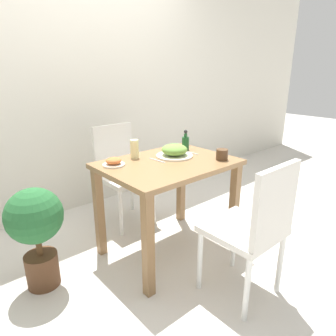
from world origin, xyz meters
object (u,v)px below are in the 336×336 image
object	(u,v)px
drink_cup	(222,155)
juice_glass	(134,149)
food_plate	(174,151)
chair_far	(121,168)
side_plate	(114,162)
potted_plant_left	(36,226)
chair_near	(255,225)
sauce_bottle	(185,142)

from	to	relation	value
drink_cup	juice_glass	size ratio (longest dim) A/B	0.62
food_plate	juice_glass	size ratio (longest dim) A/B	2.03
chair_far	side_plate	xyz separation A→B (m)	(-0.37, -0.51, 0.25)
chair_far	potted_plant_left	distance (m)	1.03
chair_far	side_plate	distance (m)	0.67
drink_cup	potted_plant_left	xyz separation A→B (m)	(-1.24, 0.47, -0.34)
chair_near	food_plate	xyz separation A→B (m)	(0.09, 0.80, 0.27)
chair_near	sauce_bottle	world-z (taller)	sauce_bottle
food_plate	sauce_bottle	size ratio (longest dim) A/B	1.67
food_plate	side_plate	distance (m)	0.49
side_plate	sauce_bottle	bearing A→B (deg)	-2.37
chair_near	chair_far	xyz separation A→B (m)	(-0.02, 1.42, 0.00)
juice_glass	potted_plant_left	world-z (taller)	juice_glass
food_plate	side_plate	world-z (taller)	food_plate
side_plate	drink_cup	xyz separation A→B (m)	(0.68, -0.41, 0.01)
potted_plant_left	chair_near	bearing A→B (deg)	-45.78
side_plate	potted_plant_left	world-z (taller)	side_plate
chair_far	drink_cup	distance (m)	1.00
juice_glass	sauce_bottle	bearing A→B (deg)	-11.08
chair_far	potted_plant_left	xyz separation A→B (m)	(-0.92, -0.45, -0.07)
drink_cup	juice_glass	xyz separation A→B (m)	(-0.46, 0.47, 0.03)
food_plate	juice_glass	bearing A→B (deg)	146.07
chair_far	potted_plant_left	bearing A→B (deg)	-154.06
chair_near	potted_plant_left	xyz separation A→B (m)	(-0.95, 0.97, -0.07)
chair_far	drink_cup	xyz separation A→B (m)	(0.32, -0.91, 0.27)
chair_near	juice_glass	distance (m)	1.03
potted_plant_left	side_plate	bearing A→B (deg)	-5.87
chair_far	potted_plant_left	world-z (taller)	chair_far
side_plate	potted_plant_left	xyz separation A→B (m)	(-0.56, 0.06, -0.33)
chair_near	food_plate	bearing A→B (deg)	-96.24
food_plate	drink_cup	distance (m)	0.36
chair_near	side_plate	world-z (taller)	chair_near
side_plate	food_plate	bearing A→B (deg)	-13.03
drink_cup	chair_near	bearing A→B (deg)	-120.35
chair_far	food_plate	distance (m)	0.68
potted_plant_left	juice_glass	bearing A→B (deg)	0.27
drink_cup	food_plate	bearing A→B (deg)	124.90
chair_far	food_plate	world-z (taller)	chair_far
chair_far	sauce_bottle	distance (m)	0.68
food_plate	side_plate	size ratio (longest dim) A/B	1.82
potted_plant_left	chair_far	bearing A→B (deg)	25.94
chair_near	chair_far	bearing A→B (deg)	-89.04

